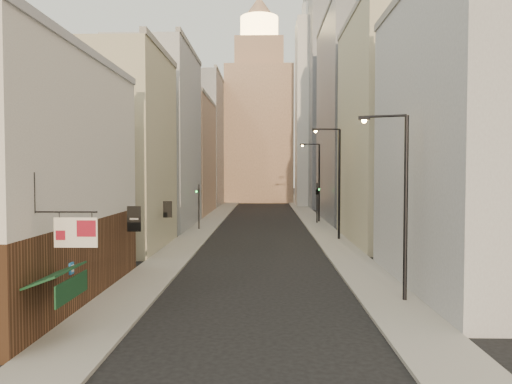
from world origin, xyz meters
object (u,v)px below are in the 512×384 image
at_px(clock_tower, 259,119).
at_px(white_tower, 318,105).
at_px(streetlamp_near, 401,196).
at_px(streetlamp_far, 317,178).
at_px(traffic_light_right, 317,193).
at_px(streetlamp_mid, 336,177).
at_px(traffic_light_left, 199,199).

height_order(clock_tower, white_tower, clock_tower).
xyz_separation_m(streetlamp_near, streetlamp_far, (-0.13, 38.12, 0.41)).
bearing_deg(white_tower, clock_tower, 128.16).
height_order(white_tower, traffic_light_right, white_tower).
relative_size(streetlamp_far, traffic_light_right, 1.97).
distance_m(streetlamp_near, traffic_light_right, 36.40).
relative_size(streetlamp_mid, streetlamp_far, 1.05).
height_order(streetlamp_near, traffic_light_right, streetlamp_near).
bearing_deg(streetlamp_mid, traffic_light_right, 80.41).
bearing_deg(streetlamp_mid, clock_tower, 86.71).
distance_m(white_tower, traffic_light_left, 45.25).
xyz_separation_m(streetlamp_mid, traffic_light_right, (-0.29, 14.51, -2.09)).
xyz_separation_m(clock_tower, traffic_light_right, (7.66, -46.41, -13.83)).
relative_size(clock_tower, traffic_light_left, 8.98).
xyz_separation_m(clock_tower, white_tower, (11.00, -14.00, 0.97)).
relative_size(white_tower, streetlamp_far, 4.22).
bearing_deg(streetlamp_near, streetlamp_mid, 109.04).
bearing_deg(streetlamp_near, clock_tower, 114.48).
relative_size(streetlamp_near, streetlamp_mid, 0.88).
relative_size(streetlamp_mid, traffic_light_right, 2.06).
bearing_deg(streetlamp_mid, streetlamp_near, -100.67).
bearing_deg(clock_tower, streetlamp_far, -80.04).
relative_size(clock_tower, streetlamp_mid, 4.35).
bearing_deg(streetlamp_far, streetlamp_near, -100.69).
distance_m(white_tower, streetlamp_near, 70.14).
relative_size(white_tower, streetlamp_mid, 4.02).
distance_m(clock_tower, streetlamp_far, 46.91).
bearing_deg(traffic_light_left, streetlamp_mid, 128.58).
xyz_separation_m(streetlamp_far, traffic_light_right, (-0.18, -1.74, -1.82)).
height_order(clock_tower, traffic_light_left, clock_tower).
height_order(streetlamp_far, traffic_light_right, streetlamp_far).
bearing_deg(white_tower, streetlamp_mid, -93.72).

